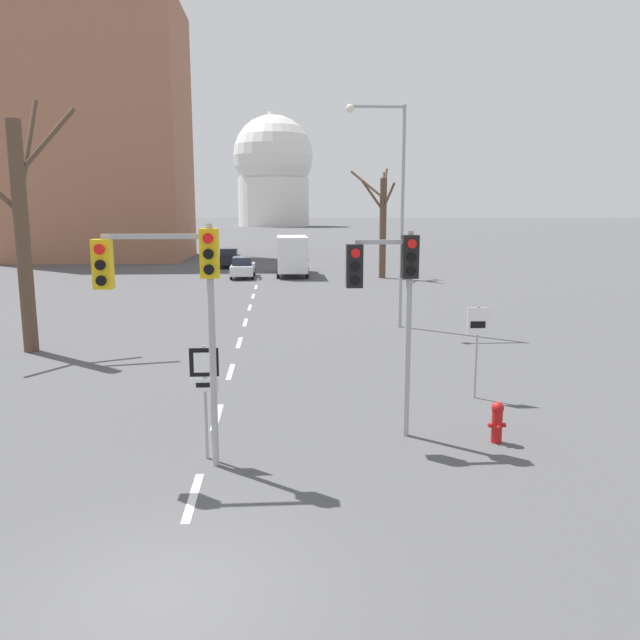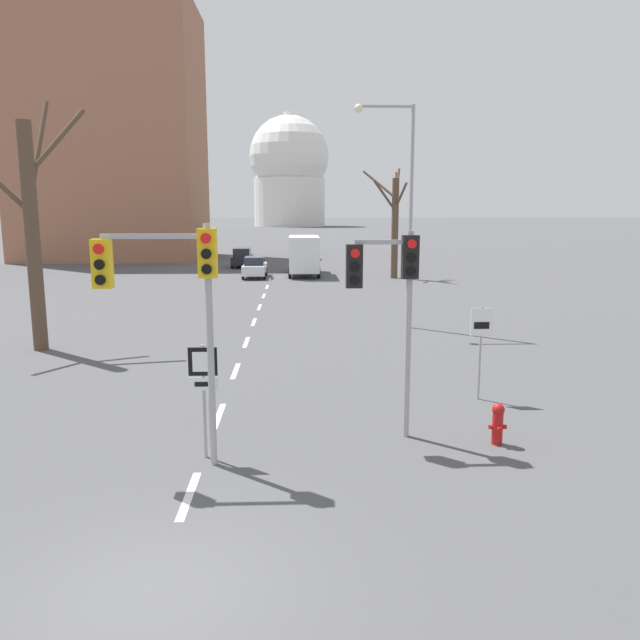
{
  "view_description": "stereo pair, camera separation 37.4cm",
  "coord_description": "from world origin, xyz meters",
  "px_view_note": "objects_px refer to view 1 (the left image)",
  "views": [
    {
      "loc": [
        1.64,
        -7.85,
        5.21
      ],
      "look_at": [
        2.54,
        6.14,
        2.71
      ],
      "focal_mm": 35.0,
      "sensor_mm": 36.0,
      "label": 1
    },
    {
      "loc": [
        2.01,
        -7.87,
        5.21
      ],
      "look_at": [
        2.54,
        6.14,
        2.71
      ],
      "focal_mm": 35.0,
      "sensor_mm": 36.0,
      "label": 2
    }
  ],
  "objects_px": {
    "traffic_signal_near_right": "(390,283)",
    "sedan_far_left": "(294,243)",
    "fire_hydrant": "(497,421)",
    "delivery_truck": "(292,254)",
    "sedan_near_left": "(243,267)",
    "route_sign_post": "(205,383)",
    "sedan_mid_centre": "(295,251)",
    "street_lamp_right": "(393,195)",
    "sedan_far_right": "(229,258)",
    "traffic_signal_centre_tall": "(173,285)",
    "speed_limit_sign": "(477,336)",
    "sedan_near_right": "(293,247)"
  },
  "relations": [
    {
      "from": "traffic_signal_near_right",
      "to": "sedan_far_left",
      "type": "height_order",
      "value": "traffic_signal_near_right"
    },
    {
      "from": "fire_hydrant",
      "to": "delivery_truck",
      "type": "relative_size",
      "value": 0.13
    },
    {
      "from": "fire_hydrant",
      "to": "sedan_near_left",
      "type": "distance_m",
      "value": 35.98
    },
    {
      "from": "route_sign_post",
      "to": "sedan_mid_centre",
      "type": "height_order",
      "value": "route_sign_post"
    },
    {
      "from": "street_lamp_right",
      "to": "route_sign_post",
      "type": "bearing_deg",
      "value": -114.01
    },
    {
      "from": "sedan_far_left",
      "to": "sedan_far_right",
      "type": "distance_m",
      "value": 26.41
    },
    {
      "from": "delivery_truck",
      "to": "sedan_far_left",
      "type": "bearing_deg",
      "value": 88.37
    },
    {
      "from": "sedan_near_left",
      "to": "delivery_truck",
      "type": "relative_size",
      "value": 0.63
    },
    {
      "from": "traffic_signal_centre_tall",
      "to": "speed_limit_sign",
      "type": "relative_size",
      "value": 1.89
    },
    {
      "from": "street_lamp_right",
      "to": "traffic_signal_centre_tall",
      "type": "bearing_deg",
      "value": -115.08
    },
    {
      "from": "speed_limit_sign",
      "to": "sedan_mid_centre",
      "type": "height_order",
      "value": "speed_limit_sign"
    },
    {
      "from": "street_lamp_right",
      "to": "speed_limit_sign",
      "type": "bearing_deg",
      "value": -87.42
    },
    {
      "from": "traffic_signal_near_right",
      "to": "route_sign_post",
      "type": "relative_size",
      "value": 1.94
    },
    {
      "from": "speed_limit_sign",
      "to": "sedan_near_left",
      "type": "distance_m",
      "value": 32.86
    },
    {
      "from": "sedan_near_right",
      "to": "sedan_far_left",
      "type": "xyz_separation_m",
      "value": [
        0.26,
        7.79,
        -0.0
      ]
    },
    {
      "from": "sedan_near_left",
      "to": "delivery_truck",
      "type": "distance_m",
      "value": 4.22
    },
    {
      "from": "traffic_signal_near_right",
      "to": "sedan_far_right",
      "type": "distance_m",
      "value": 44.06
    },
    {
      "from": "traffic_signal_near_right",
      "to": "street_lamp_right",
      "type": "distance_m",
      "value": 13.92
    },
    {
      "from": "speed_limit_sign",
      "to": "sedan_far_left",
      "type": "bearing_deg",
      "value": 93.02
    },
    {
      "from": "route_sign_post",
      "to": "street_lamp_right",
      "type": "distance_m",
      "value": 16.52
    },
    {
      "from": "delivery_truck",
      "to": "fire_hydrant",
      "type": "bearing_deg",
      "value": -83.96
    },
    {
      "from": "sedan_mid_centre",
      "to": "traffic_signal_near_right",
      "type": "bearing_deg",
      "value": -89.08
    },
    {
      "from": "street_lamp_right",
      "to": "sedan_far_left",
      "type": "relative_size",
      "value": 2.21
    },
    {
      "from": "sedan_near_right",
      "to": "sedan_far_left",
      "type": "distance_m",
      "value": 7.79
    },
    {
      "from": "street_lamp_right",
      "to": "sedan_near_right",
      "type": "distance_m",
      "value": 48.09
    },
    {
      "from": "traffic_signal_centre_tall",
      "to": "traffic_signal_near_right",
      "type": "distance_m",
      "value": 4.77
    },
    {
      "from": "route_sign_post",
      "to": "sedan_near_right",
      "type": "xyz_separation_m",
      "value": [
        3.23,
        62.32,
        -0.86
      ]
    },
    {
      "from": "sedan_near_left",
      "to": "street_lamp_right",
      "type": "bearing_deg",
      "value": -69.75
    },
    {
      "from": "street_lamp_right",
      "to": "sedan_mid_centre",
      "type": "xyz_separation_m",
      "value": [
        -3.32,
        39.19,
        -5.0
      ]
    },
    {
      "from": "sedan_far_left",
      "to": "sedan_near_right",
      "type": "bearing_deg",
      "value": -91.95
    },
    {
      "from": "traffic_signal_near_right",
      "to": "sedan_near_left",
      "type": "bearing_deg",
      "value": 98.72
    },
    {
      "from": "sedan_far_right",
      "to": "delivery_truck",
      "type": "bearing_deg",
      "value": -52.79
    },
    {
      "from": "street_lamp_right",
      "to": "sedan_near_left",
      "type": "bearing_deg",
      "value": 110.25
    },
    {
      "from": "route_sign_post",
      "to": "street_lamp_right",
      "type": "xyz_separation_m",
      "value": [
        6.51,
        14.61,
        4.15
      ]
    },
    {
      "from": "traffic_signal_centre_tall",
      "to": "sedan_mid_centre",
      "type": "bearing_deg",
      "value": 86.1
    },
    {
      "from": "sedan_near_right",
      "to": "sedan_far_left",
      "type": "relative_size",
      "value": 1.06
    },
    {
      "from": "speed_limit_sign",
      "to": "sedan_near_left",
      "type": "xyz_separation_m",
      "value": [
        -8.25,
        31.79,
        -0.96
      ]
    },
    {
      "from": "sedan_mid_centre",
      "to": "sedan_far_left",
      "type": "height_order",
      "value": "sedan_mid_centre"
    },
    {
      "from": "delivery_truck",
      "to": "street_lamp_right",
      "type": "bearing_deg",
      "value": -80.1
    },
    {
      "from": "sedan_mid_centre",
      "to": "sedan_far_left",
      "type": "xyz_separation_m",
      "value": [
        0.31,
        16.31,
        -0.02
      ]
    },
    {
      "from": "route_sign_post",
      "to": "sedan_near_right",
      "type": "distance_m",
      "value": 62.41
    },
    {
      "from": "traffic_signal_centre_tall",
      "to": "sedan_far_left",
      "type": "relative_size",
      "value": 1.14
    },
    {
      "from": "street_lamp_right",
      "to": "sedan_near_right",
      "type": "bearing_deg",
      "value": 93.92
    },
    {
      "from": "traffic_signal_near_right",
      "to": "fire_hydrant",
      "type": "height_order",
      "value": "traffic_signal_near_right"
    },
    {
      "from": "traffic_signal_centre_tall",
      "to": "street_lamp_right",
      "type": "distance_m",
      "value": 16.66
    },
    {
      "from": "traffic_signal_centre_tall",
      "to": "sedan_near_left",
      "type": "height_order",
      "value": "traffic_signal_centre_tall"
    },
    {
      "from": "street_lamp_right",
      "to": "sedan_mid_centre",
      "type": "distance_m",
      "value": 39.65
    },
    {
      "from": "traffic_signal_centre_tall",
      "to": "sedan_mid_centre",
      "type": "height_order",
      "value": "traffic_signal_centre_tall"
    },
    {
      "from": "sedan_near_left",
      "to": "traffic_signal_near_right",
      "type": "bearing_deg",
      "value": -81.28
    },
    {
      "from": "fire_hydrant",
      "to": "sedan_far_left",
      "type": "xyz_separation_m",
      "value": [
        -2.94,
        69.59,
        0.29
      ]
    }
  ]
}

